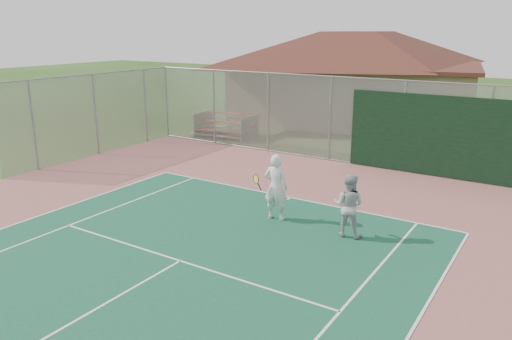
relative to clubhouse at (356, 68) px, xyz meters
The scene contains 6 objects.
back_fence 11.23m from the clubhouse, 58.59° to the right, with size 20.08×0.11×3.53m.
side_fence_left 15.40m from the clubhouse, 114.28° to the right, with size 0.08×9.00×3.50m.
clubhouse is the anchor object (origin of this frame).
bleachers 9.11m from the clubhouse, 115.90° to the right, with size 3.19×2.07×1.15m.
player_white_front 17.16m from the clubhouse, 75.63° to the right, with size 1.03×0.69×1.95m.
player_grey_back 17.86m from the clubhouse, 68.63° to the right, with size 0.89×0.73×1.71m.
Camera 1 is at (7.38, -1.77, 5.38)m, focal length 35.00 mm.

